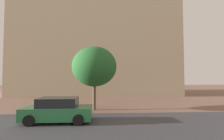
{
  "coord_description": "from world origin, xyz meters",
  "views": [
    {
      "loc": [
        -1.03,
        -1.86,
        2.69
      ],
      "look_at": [
        -0.27,
        10.62,
        3.32
      ],
      "focal_mm": 27.23,
      "sensor_mm": 36.0,
      "label": 1
    }
  ],
  "objects": [
    {
      "name": "street_asphalt_strip",
      "position": [
        0.0,
        7.1,
        0.0
      ],
      "size": [
        120.0,
        8.78,
        0.0
      ],
      "primitive_type": "cube",
      "color": "#38383D",
      "rests_on": "ground_plane"
    },
    {
      "name": "tree_curb_far",
      "position": [
        -1.66,
        12.92,
        3.74
      ],
      "size": [
        3.86,
        3.86,
        5.48
      ],
      "color": "brown",
      "rests_on": "ground_plane"
    },
    {
      "name": "landmark_building",
      "position": [
        -1.74,
        30.09,
        11.44
      ],
      "size": [
        26.48,
        15.15,
        37.43
      ],
      "color": "beige",
      "rests_on": "ground_plane"
    },
    {
      "name": "car_green",
      "position": [
        -3.74,
        9.03,
        0.72
      ],
      "size": [
        4.18,
        2.11,
        1.5
      ],
      "color": "#287042",
      "rests_on": "ground_plane"
    },
    {
      "name": "ground_plane",
      "position": [
        0.0,
        10.0,
        0.0
      ],
      "size": [
        120.0,
        120.0,
        0.0
      ],
      "primitive_type": "plane",
      "color": "brown"
    }
  ]
}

